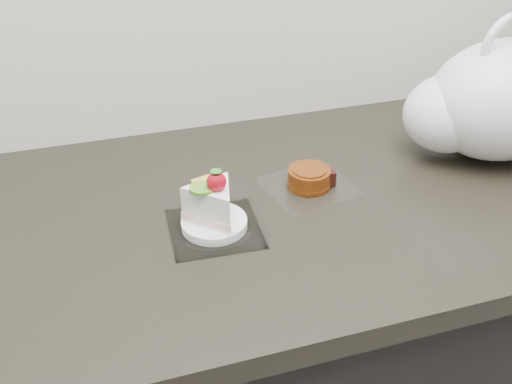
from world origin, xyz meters
The scene contains 4 objects.
counter centered at (0.00, 1.69, 0.45)m, with size 2.04×0.64×0.90m.
cake_tray centered at (-0.07, 1.64, 0.93)m, with size 0.15×0.15×0.11m.
mooncake_wrap centered at (0.12, 1.71, 0.91)m, with size 0.17×0.17×0.04m.
plastic_bag centered at (0.49, 1.72, 1.01)m, with size 0.34×0.24×0.27m.
Camera 1 is at (-0.22, 0.93, 1.44)m, focal length 40.00 mm.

